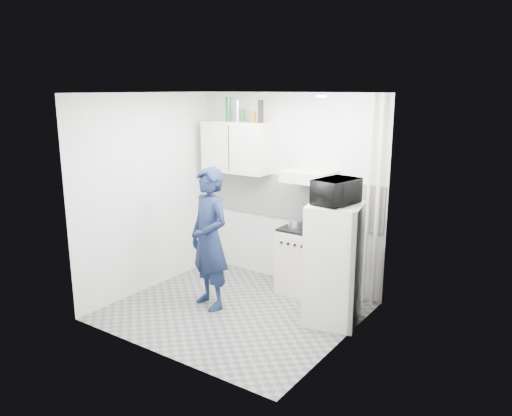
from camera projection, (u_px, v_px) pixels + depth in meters
The scene contains 22 objects.
floor at pixel (234, 311), 6.10m from camera, with size 2.80×2.80×0.00m, color slate.
ceiling at pixel (232, 93), 5.49m from camera, with size 2.80×2.80×0.00m, color white.
wall_back at pixel (289, 190), 6.80m from camera, with size 2.80×2.80×0.00m, color silver.
wall_left at pixel (149, 193), 6.57m from camera, with size 2.60×2.60×0.00m, color silver.
wall_right at pixel (344, 226), 5.02m from camera, with size 2.60×2.60×0.00m, color silver.
person at pixel (209, 239), 6.04m from camera, with size 0.64×0.42×1.75m, color #131D39.
stove at pixel (302, 261), 6.60m from camera, with size 0.53×0.53×0.85m, color beige.
fridge at pixel (333, 264), 5.67m from camera, with size 0.58×0.58×1.40m, color beige.
stove_top at pixel (302, 229), 6.49m from camera, with size 0.51×0.51×0.03m, color black.
saucepan at pixel (295, 223), 6.48m from camera, with size 0.19×0.19×0.11m, color silver.
microwave at pixel (336, 192), 5.47m from camera, with size 0.35×0.51×0.28m, color black.
bottle_c at pixel (228, 109), 6.89m from camera, with size 0.08×0.08×0.33m, color #144C1E.
bottle_d at pixel (237, 111), 6.81m from camera, with size 0.07×0.07×0.29m, color silver.
canister_a at pixel (242, 116), 6.78m from camera, with size 0.07×0.07×0.17m, color #144C1E.
canister_b at pixel (253, 117), 6.69m from camera, with size 0.08×0.08×0.15m, color brown.
bottle_e at pixel (261, 111), 6.60m from camera, with size 0.08×0.08×0.30m, color black.
upper_cabinet at pixel (236, 147), 6.94m from camera, with size 1.00×0.35×0.70m, color beige.
range_hood at pixel (309, 176), 6.28m from camera, with size 0.60×0.50×0.14m, color beige.
backsplash at pixel (288, 197), 6.81m from camera, with size 2.74×0.03×0.60m, color white.
pipe_a at pixel (378, 203), 6.01m from camera, with size 0.05×0.05×2.60m, color beige.
pipe_b at pixel (368, 202), 6.08m from camera, with size 0.04×0.04×2.60m, color beige.
ceiling_spot_fixture at pixel (321, 96), 5.11m from camera, with size 0.10×0.10×0.02m, color white.
Camera 1 is at (3.42, -4.49, 2.65)m, focal length 35.00 mm.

